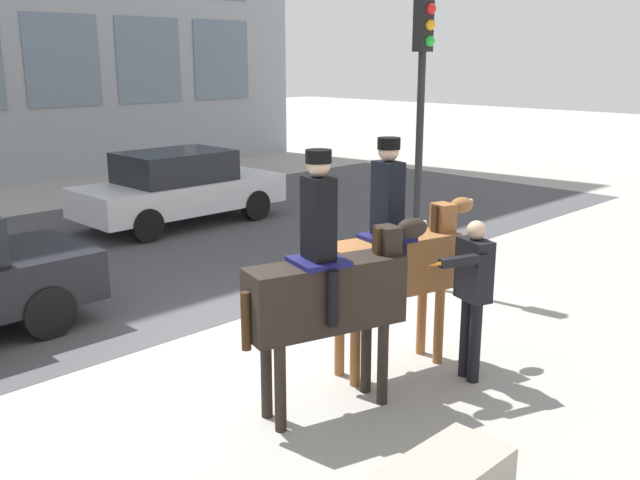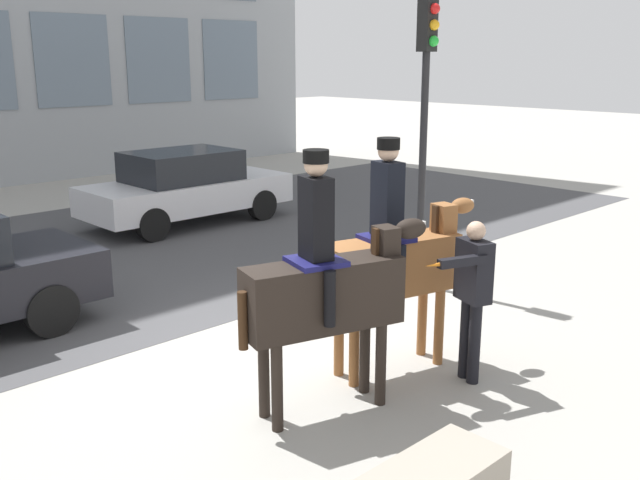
# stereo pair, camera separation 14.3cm
# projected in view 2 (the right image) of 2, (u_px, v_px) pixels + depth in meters

# --- Properties ---
(ground_plane) EXTENTS (80.00, 80.00, 0.00)m
(ground_plane) POSITION_uv_depth(u_px,v_px,m) (243.00, 336.00, 8.94)
(ground_plane) COLOR #9E9B93
(road_surface) EXTENTS (24.94, 8.50, 0.01)m
(road_surface) POSITION_uv_depth(u_px,v_px,m) (73.00, 260.00, 12.26)
(road_surface) COLOR #444447
(road_surface) RESTS_ON ground_plane
(mounted_horse_lead) EXTENTS (1.97, 0.86, 2.59)m
(mounted_horse_lead) POSITION_uv_depth(u_px,v_px,m) (326.00, 287.00, 6.77)
(mounted_horse_lead) COLOR black
(mounted_horse_lead) RESTS_ON ground_plane
(mounted_horse_companion) EXTENTS (1.95, 0.81, 2.59)m
(mounted_horse_companion) POSITION_uv_depth(u_px,v_px,m) (394.00, 258.00, 7.69)
(mounted_horse_companion) COLOR brown
(mounted_horse_companion) RESTS_ON ground_plane
(pedestrian_bystander) EXTENTS (0.91, 0.45, 1.76)m
(pedestrian_bystander) POSITION_uv_depth(u_px,v_px,m) (472.00, 289.00, 7.46)
(pedestrian_bystander) COLOR black
(pedestrian_bystander) RESTS_ON ground_plane
(street_car_far_lane) EXTENTS (4.30, 1.86, 1.53)m
(street_car_far_lane) POSITION_uv_depth(u_px,v_px,m) (186.00, 187.00, 14.80)
(street_car_far_lane) COLOR silver
(street_car_far_lane) RESTS_ON ground_plane
(traffic_light) EXTENTS (0.24, 0.29, 4.19)m
(traffic_light) POSITION_uv_depth(u_px,v_px,m) (426.00, 100.00, 10.24)
(traffic_light) COLOR black
(traffic_light) RESTS_ON ground_plane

